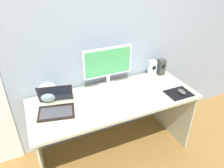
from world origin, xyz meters
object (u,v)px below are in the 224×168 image
Objects in this scene: speaker_near_monitor at (152,68)px; fishbowl at (48,92)px; speaker_right at (161,67)px; mouse at (182,92)px; keyboard_external at (126,108)px; laptop at (56,106)px; monitor at (108,65)px.

speaker_near_monitor is 1.00× the size of fishbowl.
speaker_right reaches higher than mouse.
mouse is at bearing 1.97° from keyboard_external.
speaker_right is 1.83× the size of mouse.
mouse reaches higher than keyboard_external.
speaker_near_monitor is at bearing 99.41° from mouse.
laptop is (-1.11, -0.20, -0.05)m from speaker_near_monitor.
speaker_near_monitor reaches higher than fishbowl.
speaker_near_monitor is at bearing 10.11° from laptop.
speaker_near_monitor is 0.53× the size of laptop.
mouse is at bearing -80.98° from speaker_near_monitor.
keyboard_external is (-0.67, -0.43, -0.09)m from speaker_right.
laptop is at bearing -161.06° from monitor.
fishbowl is at bearing -179.16° from speaker_near_monitor.
keyboard_external is 4.17× the size of mouse.
mouse is (-0.05, -0.43, -0.07)m from speaker_right.
speaker_right is 0.12m from speaker_near_monitor.
speaker_near_monitor is 1.14m from fishbowl.
fishbowl is at bearing 147.18° from keyboard_external.
monitor reaches higher than keyboard_external.
laptop reaches higher than keyboard_external.
laptop is at bearing 159.55° from keyboard_external.
speaker_near_monitor is 0.70m from keyboard_external.
laptop is at bearing -79.95° from fishbowl.
monitor is 0.64m from laptop.
monitor is at bearing 144.91° from mouse.
speaker_near_monitor is at bearing 40.16° from keyboard_external.
speaker_near_monitor is 0.45× the size of keyboard_external.
fishbowl is (-1.26, -0.02, -0.00)m from speaker_right.
keyboard_external is (-0.55, -0.43, -0.09)m from speaker_near_monitor.
fishbowl is (-0.03, 0.18, 0.05)m from laptop.
monitor is at bearing -179.96° from speaker_near_monitor.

